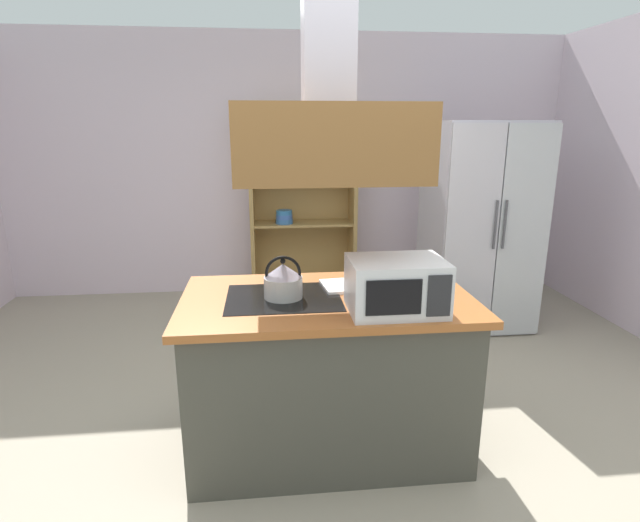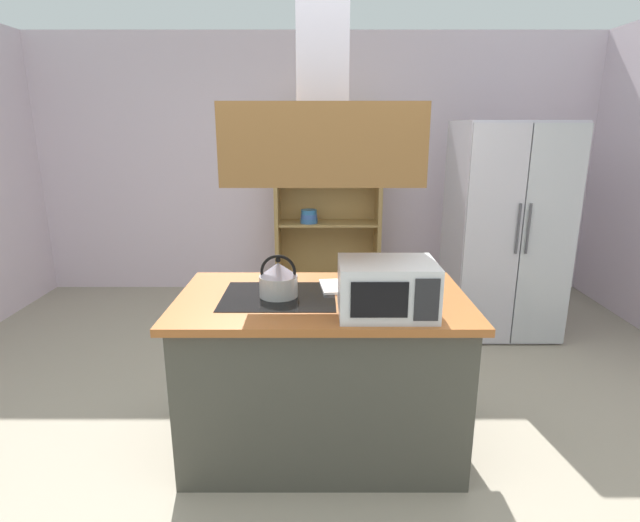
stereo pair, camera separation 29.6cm
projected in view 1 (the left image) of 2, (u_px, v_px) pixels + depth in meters
The scene contains 9 objects.
ground_plane at pixel (316, 450), 2.83m from camera, with size 7.80×7.80×0.00m, color gray.
wall_back at pixel (288, 167), 5.35m from camera, with size 6.00×0.12×2.70m, color silver.
kitchen_island at pixel (327, 372), 2.78m from camera, with size 1.55×0.89×0.90m.
range_hood at pixel (328, 121), 2.42m from camera, with size 0.90×0.70×1.18m.
refrigerator at pixel (479, 226), 4.44m from camera, with size 0.90×0.77×1.82m.
dish_cabinet at pixel (302, 215), 5.29m from camera, with size 1.10×0.40×1.94m.
kettle at pixel (283, 281), 2.61m from camera, with size 0.20×0.20×0.23m.
cutting_board at pixel (353, 285), 2.81m from camera, with size 0.34×0.24×0.02m, color white.
microwave at pixel (396, 285), 2.42m from camera, with size 0.46×0.35×0.26m.
Camera 1 is at (-0.24, -2.44, 1.78)m, focal length 27.99 mm.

